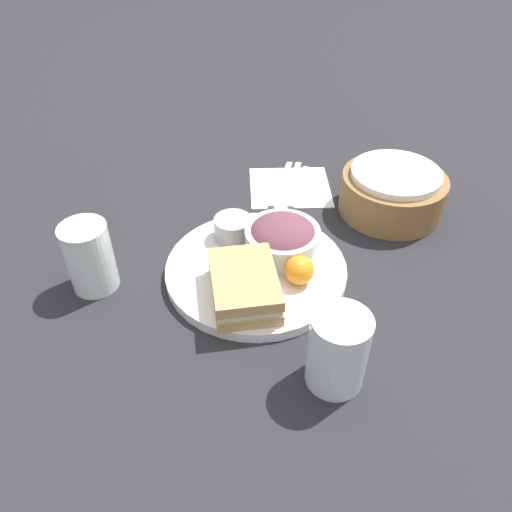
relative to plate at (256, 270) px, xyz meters
The scene contains 13 objects.
ground_plane 0.01m from the plate, ahead, with size 4.00×4.00×0.00m, color #232328.
plate is the anchor object (origin of this frame).
sandwich 0.08m from the plate, 15.68° to the right, with size 0.14×0.11×0.05m.
salad_bowl 0.07m from the plate, 130.70° to the left, with size 0.12×0.12×0.06m.
dressing_cup 0.09m from the plate, 154.19° to the right, with size 0.06×0.06×0.04m, color #99999E.
orange_wedge 0.08m from the plate, 59.40° to the left, with size 0.04×0.04×0.04m, color orange.
drink_glass 0.23m from the plate, 24.64° to the left, with size 0.07×0.07×0.11m, color silver.
bread_basket 0.31m from the plate, 123.34° to the left, with size 0.19×0.19×0.08m.
napkin 0.26m from the plate, 163.11° to the left, with size 0.15×0.16×0.00m, color white.
fork 0.26m from the plate, 167.05° to the left, with size 0.17×0.01×0.01m, color #B2B2B7.
knife 0.26m from the plate, 163.11° to the left, with size 0.18×0.01×0.01m, color #B2B2B7.
spoon 0.26m from the plate, 159.18° to the left, with size 0.15×0.01×0.01m, color #B2B2B7.
water_glass 0.25m from the plate, 86.38° to the right, with size 0.07×0.07×0.11m, color silver.
Camera 1 is at (0.59, -0.02, 0.54)m, focal length 35.00 mm.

